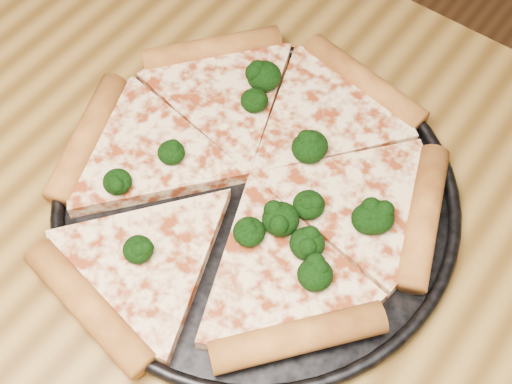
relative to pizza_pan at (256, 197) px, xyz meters
The scene contains 3 objects.
pizza_pan is the anchor object (origin of this frame).
pizza 0.02m from the pizza_pan, 158.64° to the left, with size 0.38×0.39×0.03m.
broccoli_florets 0.03m from the pizza_pan, 38.07° to the left, with size 0.23×0.25×0.03m.
Camera 1 is at (0.13, -0.14, 1.31)m, focal length 49.20 mm.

